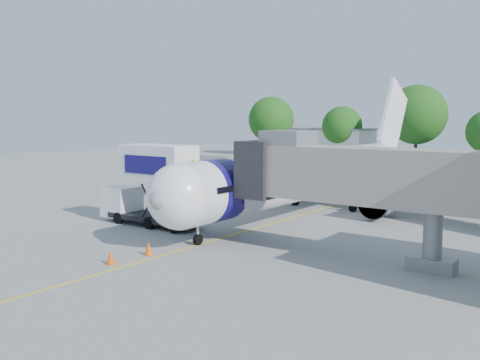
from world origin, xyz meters
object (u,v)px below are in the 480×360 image
Objects in this scene: aircraft at (313,174)px; catering_hiloader at (151,185)px; jet_bridge at (346,175)px; ground_tug at (55,257)px.

aircraft is 4.44× the size of catering_hiloader.
ground_tug is (-9.76, -10.74, -3.59)m from jet_bridge.
jet_bridge is 1.64× the size of catering_hiloader.
jet_bridge is (7.99, -11.12, 1.39)m from aircraft.
aircraft reaches higher than ground_tug.
catering_hiloader is (-14.27, -0.00, -1.59)m from jet_bridge.
ground_tug is (-1.76, -21.86, -2.19)m from aircraft.
aircraft is 22.04m from ground_tug.
jet_bridge is 14.95m from ground_tug.
catering_hiloader is 11.82m from ground_tug.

